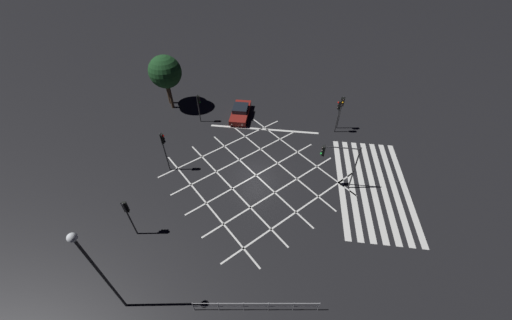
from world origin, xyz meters
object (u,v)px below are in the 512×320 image
at_px(waiting_car, 240,112).
at_px(traffic_light_nw_main, 128,212).
at_px(street_tree_far, 163,70).
at_px(traffic_light_median_south, 338,158).
at_px(traffic_light_se_cross, 338,110).
at_px(street_lamp_west, 94,264).
at_px(traffic_light_se_main, 341,107).
at_px(traffic_light_ne_cross, 199,103).
at_px(traffic_light_median_north, 164,145).
at_px(street_tree_near, 165,72).

bearing_deg(waiting_car, traffic_light_nw_main, -17.56).
bearing_deg(street_tree_far, traffic_light_nw_main, -168.01).
bearing_deg(traffic_light_median_south, traffic_light_nw_main, 24.03).
relative_size(traffic_light_se_cross, street_lamp_west, 0.48).
distance_m(traffic_light_se_main, traffic_light_ne_cross, 14.85).
bearing_deg(traffic_light_ne_cross, traffic_light_median_north, -95.92).
bearing_deg(traffic_light_se_cross, waiting_car, -9.42).
xyz_separation_m(traffic_light_ne_cross, street_tree_near, (2.41, 4.12, 2.12)).
bearing_deg(street_tree_near, waiting_car, -95.54).
relative_size(street_tree_near, street_tree_far, 1.10).
height_order(traffic_light_ne_cross, traffic_light_nw_main, traffic_light_nw_main).
bearing_deg(traffic_light_median_north, traffic_light_median_south, -0.98).
distance_m(traffic_light_se_main, traffic_light_median_north, 17.72).
bearing_deg(traffic_light_nw_main, street_tree_near, 10.52).
bearing_deg(street_lamp_west, traffic_light_nw_main, 16.37).
bearing_deg(traffic_light_median_north, traffic_light_nw_main, -91.34).
distance_m(traffic_light_nw_main, traffic_light_median_north, 6.79).
height_order(traffic_light_ne_cross, traffic_light_median_north, traffic_light_median_north).
xyz_separation_m(traffic_light_ne_cross, traffic_light_median_south, (-8.04, -13.67, 0.97)).
xyz_separation_m(traffic_light_se_main, street_lamp_west, (-20.12, 14.33, 2.45)).
relative_size(traffic_light_se_cross, traffic_light_ne_cross, 1.15).
xyz_separation_m(traffic_light_ne_cross, street_lamp_west, (-19.59, -0.51, 2.83)).
bearing_deg(traffic_light_median_south, street_lamp_west, 41.28).
distance_m(traffic_light_se_cross, street_tree_far, 19.62).
bearing_deg(street_tree_near, street_lamp_west, -168.12).
distance_m(traffic_light_se_cross, waiting_car, 10.68).
bearing_deg(traffic_light_median_north, street_lamp_west, -83.63).
distance_m(traffic_light_median_north, street_lamp_west, 12.08).
bearing_deg(traffic_light_median_south, street_tree_far, -31.72).
distance_m(traffic_light_se_main, traffic_light_nw_main, 21.85).
height_order(traffic_light_median_north, traffic_light_median_south, traffic_light_median_south).
xyz_separation_m(traffic_light_se_cross, street_tree_near, (2.52, 18.60, 1.78)).
bearing_deg(traffic_light_nw_main, traffic_light_median_south, -65.97).
relative_size(traffic_light_se_main, traffic_light_nw_main, 1.08).
distance_m(traffic_light_nw_main, street_tree_near, 17.37).
height_order(traffic_light_nw_main, traffic_light_median_north, traffic_light_median_north).
bearing_deg(street_tree_near, traffic_light_ne_cross, -120.29).
height_order(traffic_light_se_main, traffic_light_median_south, traffic_light_median_south).
bearing_deg(traffic_light_nw_main, street_tree_far, 11.99).
bearing_deg(traffic_light_median_north, traffic_light_se_main, 27.98).
height_order(traffic_light_se_cross, traffic_light_median_south, traffic_light_median_south).
distance_m(traffic_light_ne_cross, street_tree_near, 5.22).
distance_m(traffic_light_se_cross, street_tree_near, 18.86).
xyz_separation_m(traffic_light_se_main, street_tree_far, (2.84, 19.61, 1.43)).
distance_m(street_tree_far, waiting_car, 9.78).
distance_m(traffic_light_median_north, street_tree_far, 11.90).
relative_size(traffic_light_se_cross, traffic_light_median_south, 0.84).
distance_m(traffic_light_se_main, street_tree_near, 19.13).
xyz_separation_m(traffic_light_nw_main, traffic_light_median_south, (6.53, -14.64, 0.79)).
bearing_deg(street_tree_near, street_tree_far, 34.43).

